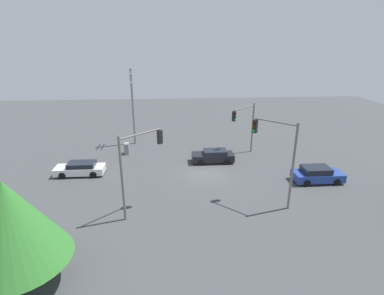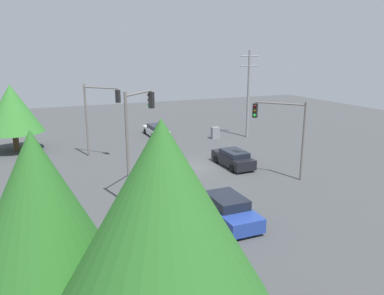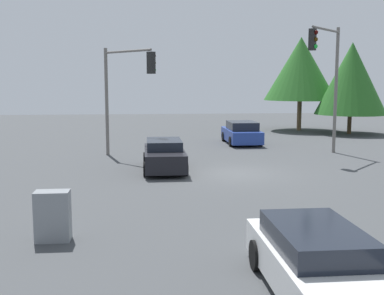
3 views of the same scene
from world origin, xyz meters
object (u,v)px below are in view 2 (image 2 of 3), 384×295
at_px(sedan_blue, 228,210).
at_px(traffic_signal_cross, 99,109).
at_px(sedan_white, 156,130).
at_px(traffic_signal_aux, 282,125).
at_px(electrical_cabinet, 215,133).
at_px(sedan_dark, 233,158).
at_px(traffic_signal_main, 137,126).

relative_size(sedan_blue, traffic_signal_cross, 0.69).
relative_size(sedan_white, traffic_signal_aux, 0.81).
bearing_deg(sedan_blue, electrical_cabinet, -114.76).
xyz_separation_m(sedan_white, electrical_cabinet, (-5.45, 3.73, 0.00)).
bearing_deg(sedan_white, traffic_signal_aux, -76.29).
relative_size(sedan_white, sedan_dark, 1.05).
height_order(sedan_white, traffic_signal_aux, traffic_signal_aux).
bearing_deg(sedan_blue, traffic_signal_aux, -144.35).
bearing_deg(traffic_signal_aux, sedan_dark, -14.43).
relative_size(sedan_dark, sedan_blue, 0.99).
bearing_deg(traffic_signal_main, electrical_cabinet, 1.03).
height_order(traffic_signal_aux, electrical_cabinet, traffic_signal_aux).
xyz_separation_m(traffic_signal_aux, electrical_cabinet, (-1.30, -13.27, -3.32)).
relative_size(sedan_blue, traffic_signal_aux, 0.77).
relative_size(sedan_dark, traffic_signal_cross, 0.69).
height_order(sedan_dark, traffic_signal_aux, traffic_signal_aux).
bearing_deg(traffic_signal_cross, sedan_dark, 12.67).
bearing_deg(sedan_dark, traffic_signal_main, -157.99).
distance_m(traffic_signal_main, electrical_cabinet, 18.25).
bearing_deg(electrical_cabinet, sedan_dark, 71.64).
relative_size(traffic_signal_cross, electrical_cabinet, 5.05).
relative_size(sedan_blue, electrical_cabinet, 3.51).
xyz_separation_m(sedan_blue, electrical_cabinet, (-8.50, -18.43, -0.06)).
xyz_separation_m(sedan_blue, traffic_signal_aux, (-7.20, -5.17, 3.26)).
bearing_deg(traffic_signal_aux, sedan_white, -27.26).
distance_m(sedan_dark, traffic_signal_aux, 5.31).
height_order(sedan_blue, electrical_cabinet, sedan_blue).
bearing_deg(sedan_white, traffic_signal_cross, -138.03).
bearing_deg(sedan_white, electrical_cabinet, -34.43).
bearing_deg(sedan_blue, traffic_signal_cross, -75.43).
bearing_deg(electrical_cabinet, traffic_signal_aux, 84.40).
bearing_deg(sedan_blue, traffic_signal_main, -56.47).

